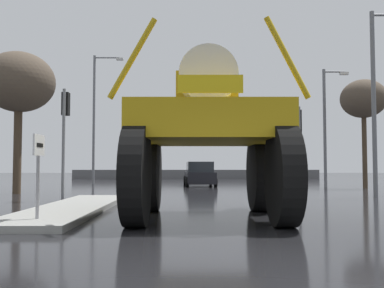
# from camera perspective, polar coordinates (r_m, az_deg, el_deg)

# --- Properties ---
(ground_plane) EXTENTS (120.00, 120.00, 0.00)m
(ground_plane) POSITION_cam_1_polar(r_m,az_deg,el_deg) (23.24, 1.53, -6.03)
(ground_plane) COLOR black
(median_island) EXTENTS (1.79, 8.41, 0.15)m
(median_island) POSITION_cam_1_polar(r_m,az_deg,el_deg) (12.52, -15.41, -8.17)
(median_island) COLOR gray
(median_island) RESTS_ON ground
(lane_arrow_sign) EXTENTS (0.07, 0.60, 1.74)m
(lane_arrow_sign) POSITION_cam_1_polar(r_m,az_deg,el_deg) (9.46, -19.73, -2.09)
(lane_arrow_sign) COLOR #99999E
(lane_arrow_sign) RESTS_ON median_island
(oversize_sprayer) EXTENTS (4.13, 5.30, 4.29)m
(oversize_sprayer) POSITION_cam_1_polar(r_m,az_deg,el_deg) (10.35, 2.01, 1.08)
(oversize_sprayer) COLOR black
(oversize_sprayer) RESTS_ON ground
(sedan_ahead) EXTENTS (2.05, 4.19, 1.52)m
(sedan_ahead) POSITION_cam_1_polar(r_m,az_deg,el_deg) (27.04, 1.02, -4.09)
(sedan_ahead) COLOR black
(sedan_ahead) RESTS_ON ground
(traffic_signal_near_left) EXTENTS (0.24, 0.54, 4.03)m
(traffic_signal_near_left) POSITION_cam_1_polar(r_m,az_deg,el_deg) (16.28, -16.51, 3.17)
(traffic_signal_near_left) COLOR slate
(traffic_signal_near_left) RESTS_ON ground
(traffic_signal_near_right) EXTENTS (0.24, 0.54, 3.39)m
(traffic_signal_near_right) POSITION_cam_1_polar(r_m,az_deg,el_deg) (16.15, 13.89, 1.51)
(traffic_signal_near_right) COLOR slate
(traffic_signal_near_right) RESTS_ON ground
(traffic_signal_far_left) EXTENTS (0.24, 0.55, 4.18)m
(traffic_signal_far_left) POSITION_cam_1_polar(r_m,az_deg,el_deg) (30.69, -7.50, 0.42)
(traffic_signal_far_left) COLOR slate
(traffic_signal_far_left) RESTS_ON ground
(streetlight_near_right) EXTENTS (1.63, 0.24, 7.64)m
(streetlight_near_right) POSITION_cam_1_polar(r_m,az_deg,el_deg) (19.23, 23.30, 6.24)
(streetlight_near_right) COLOR slate
(streetlight_near_right) RESTS_ON ground
(streetlight_far_left) EXTENTS (2.17, 0.24, 9.21)m
(streetlight_far_left) POSITION_cam_1_polar(r_m,az_deg,el_deg) (31.52, -12.63, 4.12)
(streetlight_far_left) COLOR slate
(streetlight_far_left) RESTS_ON ground
(streetlight_far_right) EXTENTS (1.55, 0.24, 7.05)m
(streetlight_far_right) POSITION_cam_1_polar(r_m,az_deg,el_deg) (26.80, 17.45, 2.91)
(streetlight_far_right) COLOR slate
(streetlight_far_right) RESTS_ON ground
(bare_tree_left) EXTENTS (3.22, 3.22, 6.43)m
(bare_tree_left) POSITION_cam_1_polar(r_m,az_deg,el_deg) (21.20, -22.01, 7.50)
(bare_tree_left) COLOR #473828
(bare_tree_left) RESTS_ON ground
(bare_tree_right) EXTENTS (2.56, 2.56, 6.15)m
(bare_tree_right) POSITION_cam_1_polar(r_m,az_deg,el_deg) (26.23, 21.83, 5.49)
(bare_tree_right) COLOR #473828
(bare_tree_right) RESTS_ON ground
(roadside_barrier) EXTENTS (24.24, 0.24, 0.90)m
(roadside_barrier) POSITION_cam_1_polar(r_m,az_deg,el_deg) (42.16, 0.54, -4.06)
(roadside_barrier) COLOR #59595B
(roadside_barrier) RESTS_ON ground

